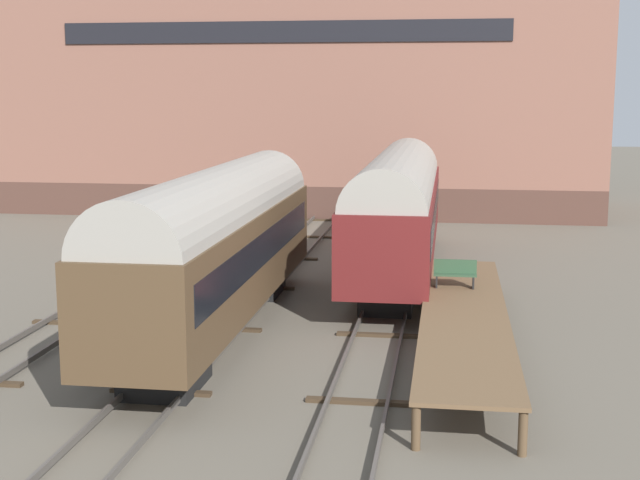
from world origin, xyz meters
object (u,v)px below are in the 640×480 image
train_car_maroon (398,205)px  bench (455,273)px  train_car_brown (218,240)px  person_worker (89,344)px

train_car_maroon → bench: bearing=-71.5°
train_car_maroon → bench: train_car_maroon is taller
bench → train_car_maroon: bearing=108.5°
train_car_brown → bench: size_ratio=11.79×
train_car_brown → bench: (7.29, 2.70, -1.37)m
train_car_brown → person_worker: train_car_brown is taller
person_worker → train_car_maroon: bearing=64.7°
train_car_brown → train_car_maroon: train_car_brown is taller
person_worker → bench: bearing=40.6°
train_car_maroon → bench: 7.38m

